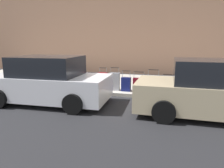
{
  "coord_description": "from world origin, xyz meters",
  "views": [
    {
      "loc": [
        -3.02,
        7.76,
        2.15
      ],
      "look_at": [
        -0.92,
        0.0,
        0.51
      ],
      "focal_mm": 32.73,
      "sensor_mm": 36.0,
      "label": 1
    }
  ],
  "objects_px": {
    "suitcase_maroon_3": "(139,85)",
    "suitcase_red_6": "(103,81)",
    "suitcase_black_0": "(180,85)",
    "parked_car_beige_0": "(216,91)",
    "suitcase_olive_8": "(84,82)",
    "fire_hydrant": "(63,78)",
    "suitcase_black_7": "(93,83)",
    "parked_car_white_1": "(49,81)",
    "suitcase_navy_4": "(126,84)",
    "suitcase_silver_5": "(115,81)",
    "bollard_post": "(49,79)",
    "parking_meter": "(203,73)",
    "suitcase_olive_1": "(167,87)",
    "suitcase_teal_2": "(153,85)"
  },
  "relations": [
    {
      "from": "suitcase_navy_4",
      "to": "suitcase_black_7",
      "type": "xyz_separation_m",
      "value": [
        1.45,
        0.01,
        -0.03
      ]
    },
    {
      "from": "suitcase_black_7",
      "to": "suitcase_olive_8",
      "type": "bearing_deg",
      "value": -10.42
    },
    {
      "from": "suitcase_teal_2",
      "to": "bollard_post",
      "type": "height_order",
      "value": "suitcase_teal_2"
    },
    {
      "from": "fire_hydrant",
      "to": "parking_meter",
      "type": "height_order",
      "value": "parking_meter"
    },
    {
      "from": "bollard_post",
      "to": "parked_car_beige_0",
      "type": "height_order",
      "value": "parked_car_beige_0"
    },
    {
      "from": "bollard_post",
      "to": "parked_car_white_1",
      "type": "xyz_separation_m",
      "value": [
        -1.09,
        1.76,
        0.26
      ]
    },
    {
      "from": "suitcase_olive_1",
      "to": "suitcase_olive_8",
      "type": "bearing_deg",
      "value": -0.32
    },
    {
      "from": "suitcase_olive_1",
      "to": "parked_car_beige_0",
      "type": "distance_m",
      "value": 2.42
    },
    {
      "from": "suitcase_maroon_3",
      "to": "suitcase_black_7",
      "type": "xyz_separation_m",
      "value": [
        1.99,
        -0.03,
        -0.03
      ]
    },
    {
      "from": "suitcase_navy_4",
      "to": "suitcase_black_7",
      "type": "height_order",
      "value": "suitcase_navy_4"
    },
    {
      "from": "suitcase_silver_5",
      "to": "parked_car_white_1",
      "type": "bearing_deg",
      "value": 45.38
    },
    {
      "from": "suitcase_black_0",
      "to": "suitcase_teal_2",
      "type": "height_order",
      "value": "suitcase_black_0"
    },
    {
      "from": "fire_hydrant",
      "to": "parked_car_beige_0",
      "type": "distance_m",
      "value": 6.25
    },
    {
      "from": "suitcase_red_6",
      "to": "suitcase_black_7",
      "type": "bearing_deg",
      "value": -4.41
    },
    {
      "from": "suitcase_navy_4",
      "to": "suitcase_olive_8",
      "type": "distance_m",
      "value": 1.94
    },
    {
      "from": "suitcase_red_6",
      "to": "suitcase_black_7",
      "type": "distance_m",
      "value": 0.48
    },
    {
      "from": "suitcase_silver_5",
      "to": "suitcase_black_7",
      "type": "xyz_separation_m",
      "value": [
        0.95,
        0.06,
        -0.11
      ]
    },
    {
      "from": "suitcase_red_6",
      "to": "parked_car_beige_0",
      "type": "distance_m",
      "value": 4.42
    },
    {
      "from": "suitcase_olive_8",
      "to": "parking_meter",
      "type": "distance_m",
      "value": 4.95
    },
    {
      "from": "suitcase_silver_5",
      "to": "fire_hydrant",
      "type": "distance_m",
      "value": 2.44
    },
    {
      "from": "suitcase_silver_5",
      "to": "suitcase_red_6",
      "type": "height_order",
      "value": "suitcase_silver_5"
    },
    {
      "from": "suitcase_black_0",
      "to": "bollard_post",
      "type": "distance_m",
      "value": 5.67
    },
    {
      "from": "fire_hydrant",
      "to": "suitcase_red_6",
      "type": "bearing_deg",
      "value": 178.57
    },
    {
      "from": "suitcase_black_0",
      "to": "suitcase_silver_5",
      "type": "xyz_separation_m",
      "value": [
        2.65,
        -0.05,
        0.0
      ]
    },
    {
      "from": "parking_meter",
      "to": "parked_car_beige_0",
      "type": "relative_size",
      "value": 0.28
    },
    {
      "from": "suitcase_silver_5",
      "to": "suitcase_olive_8",
      "type": "xyz_separation_m",
      "value": [
        1.43,
        -0.03,
        -0.11
      ]
    },
    {
      "from": "suitcase_navy_4",
      "to": "parked_car_beige_0",
      "type": "distance_m",
      "value": 3.58
    },
    {
      "from": "suitcase_black_0",
      "to": "parked_car_beige_0",
      "type": "bearing_deg",
      "value": 114.32
    },
    {
      "from": "suitcase_maroon_3",
      "to": "suitcase_navy_4",
      "type": "bearing_deg",
      "value": -4.82
    },
    {
      "from": "suitcase_teal_2",
      "to": "suitcase_olive_8",
      "type": "bearing_deg",
      "value": -0.92
    },
    {
      "from": "parking_meter",
      "to": "suitcase_maroon_3",
      "type": "bearing_deg",
      "value": 6.93
    },
    {
      "from": "suitcase_teal_2",
      "to": "parked_car_white_1",
      "type": "xyz_separation_m",
      "value": [
        3.54,
        1.94,
        0.32
      ]
    },
    {
      "from": "suitcase_black_0",
      "to": "suitcase_silver_5",
      "type": "distance_m",
      "value": 2.65
    },
    {
      "from": "fire_hydrant",
      "to": "parked_car_white_1",
      "type": "height_order",
      "value": "parked_car_white_1"
    },
    {
      "from": "suitcase_teal_2",
      "to": "parking_meter",
      "type": "xyz_separation_m",
      "value": [
        -1.87,
        -0.22,
        0.51
      ]
    },
    {
      "from": "suitcase_olive_1",
      "to": "suitcase_black_7",
      "type": "relative_size",
      "value": 1.05
    },
    {
      "from": "suitcase_red_6",
      "to": "parking_meter",
      "type": "distance_m",
      "value": 4.0
    },
    {
      "from": "suitcase_olive_1",
      "to": "fire_hydrant",
      "type": "height_order",
      "value": "fire_hydrant"
    },
    {
      "from": "suitcase_black_0",
      "to": "parked_car_white_1",
      "type": "xyz_separation_m",
      "value": [
        4.58,
        1.91,
        0.27
      ]
    },
    {
      "from": "fire_hydrant",
      "to": "bollard_post",
      "type": "height_order",
      "value": "fire_hydrant"
    },
    {
      "from": "suitcase_olive_8",
      "to": "fire_hydrant",
      "type": "xyz_separation_m",
      "value": [
        1.0,
        0.08,
        0.16
      ]
    },
    {
      "from": "suitcase_black_7",
      "to": "fire_hydrant",
      "type": "bearing_deg",
      "value": -0.5
    },
    {
      "from": "suitcase_navy_4",
      "to": "suitcase_teal_2",
      "type": "bearing_deg",
      "value": -178.49
    },
    {
      "from": "suitcase_silver_5",
      "to": "suitcase_black_7",
      "type": "bearing_deg",
      "value": 3.61
    },
    {
      "from": "suitcase_maroon_3",
      "to": "suitcase_red_6",
      "type": "xyz_separation_m",
      "value": [
        1.53,
        0.0,
        0.09
      ]
    },
    {
      "from": "suitcase_black_0",
      "to": "suitcase_olive_8",
      "type": "bearing_deg",
      "value": -1.06
    },
    {
      "from": "parking_meter",
      "to": "parked_car_white_1",
      "type": "height_order",
      "value": "parked_car_white_1"
    },
    {
      "from": "suitcase_red_6",
      "to": "bollard_post",
      "type": "height_order",
      "value": "suitcase_red_6"
    },
    {
      "from": "suitcase_maroon_3",
      "to": "parked_car_white_1",
      "type": "bearing_deg",
      "value": 32.14
    },
    {
      "from": "suitcase_olive_8",
      "to": "fire_hydrant",
      "type": "distance_m",
      "value": 1.02
    }
  ]
}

